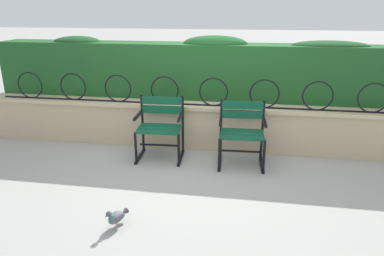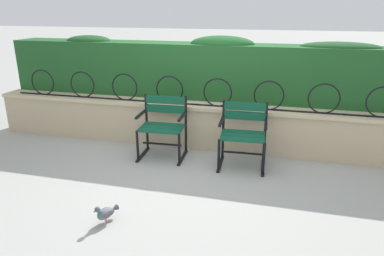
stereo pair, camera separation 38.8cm
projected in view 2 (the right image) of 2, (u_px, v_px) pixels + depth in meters
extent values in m
plane|color=#9E9E99|center=(189.00, 171.00, 4.65)|extent=(60.00, 60.00, 0.00)
cube|color=tan|center=(205.00, 127.00, 5.37)|extent=(6.81, 0.35, 0.61)
cube|color=#CBB58F|center=(205.00, 106.00, 5.26)|extent=(6.81, 0.41, 0.05)
cylinder|color=black|center=(204.00, 105.00, 5.18)|extent=(6.29, 0.02, 0.02)
torus|color=black|center=(43.00, 82.00, 5.75)|extent=(0.42, 0.02, 0.42)
torus|color=black|center=(82.00, 85.00, 5.58)|extent=(0.42, 0.02, 0.42)
torus|color=black|center=(125.00, 87.00, 5.41)|extent=(0.42, 0.02, 0.42)
torus|color=black|center=(170.00, 90.00, 5.24)|extent=(0.42, 0.02, 0.42)
torus|color=black|center=(218.00, 93.00, 5.07)|extent=(0.42, 0.02, 0.42)
torus|color=black|center=(269.00, 96.00, 4.90)|extent=(0.42, 0.02, 0.42)
torus|color=black|center=(324.00, 99.00, 4.73)|extent=(0.42, 0.02, 0.42)
torus|color=black|center=(383.00, 102.00, 4.56)|extent=(0.42, 0.02, 0.42)
cube|color=#1E5123|center=(211.00, 71.00, 5.53)|extent=(6.68, 0.54, 0.84)
ellipsoid|color=#1C4B21|center=(89.00, 41.00, 5.88)|extent=(0.76, 0.49, 0.17)
ellipsoid|color=#1B4E22|center=(222.00, 44.00, 5.35)|extent=(0.98, 0.49, 0.25)
ellipsoid|color=#1B4A22|center=(340.00, 47.00, 4.96)|extent=(1.10, 0.49, 0.14)
cube|color=#0F4C33|center=(159.00, 131.00, 4.81)|extent=(0.60, 0.16, 0.03)
cube|color=#0F4C33|center=(162.00, 128.00, 4.93)|extent=(0.60, 0.16, 0.03)
cube|color=#0F4C33|center=(164.00, 125.00, 5.06)|extent=(0.60, 0.16, 0.03)
cube|color=#0F4C33|center=(166.00, 100.00, 5.04)|extent=(0.59, 0.06, 0.11)
cube|color=#0F4C33|center=(166.00, 109.00, 5.09)|extent=(0.59, 0.06, 0.11)
cylinder|color=black|center=(186.00, 125.00, 5.10)|extent=(0.04, 0.04, 0.85)
cylinder|color=black|center=(179.00, 149.00, 4.77)|extent=(0.04, 0.04, 0.44)
cube|color=black|center=(182.00, 158.00, 5.02)|extent=(0.07, 0.52, 0.02)
cube|color=black|center=(182.00, 117.00, 4.82)|extent=(0.06, 0.40, 0.03)
cylinder|color=black|center=(147.00, 122.00, 5.21)|extent=(0.04, 0.04, 0.85)
cylinder|color=black|center=(138.00, 146.00, 4.88)|extent=(0.04, 0.04, 0.44)
cube|color=black|center=(143.00, 155.00, 5.13)|extent=(0.07, 0.52, 0.02)
cube|color=black|center=(141.00, 114.00, 4.93)|extent=(0.06, 0.40, 0.03)
cylinder|color=black|center=(162.00, 144.00, 5.01)|extent=(0.56, 0.06, 0.03)
cube|color=#0F4C33|center=(242.00, 140.00, 4.50)|extent=(0.58, 0.15, 0.03)
cube|color=#0F4C33|center=(243.00, 136.00, 4.63)|extent=(0.58, 0.15, 0.03)
cube|color=#0F4C33|center=(243.00, 132.00, 4.75)|extent=(0.58, 0.15, 0.03)
cube|color=#0F4C33|center=(245.00, 106.00, 4.74)|extent=(0.57, 0.06, 0.11)
cube|color=#0F4C33|center=(245.00, 116.00, 4.78)|extent=(0.57, 0.06, 0.11)
cylinder|color=black|center=(265.00, 133.00, 4.80)|extent=(0.04, 0.04, 0.85)
cylinder|color=black|center=(264.00, 159.00, 4.47)|extent=(0.04, 0.04, 0.44)
cube|color=black|center=(263.00, 168.00, 4.71)|extent=(0.07, 0.52, 0.02)
cube|color=black|center=(266.00, 124.00, 4.52)|extent=(0.06, 0.40, 0.03)
cylinder|color=black|center=(223.00, 130.00, 4.91)|extent=(0.04, 0.04, 0.85)
cylinder|color=black|center=(219.00, 155.00, 4.58)|extent=(0.04, 0.04, 0.44)
cube|color=black|center=(220.00, 164.00, 4.82)|extent=(0.07, 0.52, 0.02)
cube|color=black|center=(221.00, 121.00, 4.62)|extent=(0.06, 0.40, 0.03)
cylinder|color=black|center=(242.00, 153.00, 4.71)|extent=(0.54, 0.06, 0.03)
ellipsoid|color=#5B5B66|center=(105.00, 213.00, 3.50)|extent=(0.16, 0.21, 0.11)
cylinder|color=#2D6B56|center=(100.00, 213.00, 3.44)|extent=(0.06, 0.07, 0.06)
sphere|color=#494951|center=(97.00, 210.00, 3.40)|extent=(0.06, 0.06, 0.06)
cone|color=black|center=(95.00, 211.00, 3.38)|extent=(0.02, 0.03, 0.01)
cone|color=#404047|center=(114.00, 209.00, 3.59)|extent=(0.08, 0.10, 0.06)
ellipsoid|color=#4E4E56|center=(109.00, 214.00, 3.48)|extent=(0.07, 0.14, 0.07)
ellipsoid|color=#4E4E56|center=(103.00, 211.00, 3.53)|extent=(0.07, 0.14, 0.07)
cylinder|color=#C6515B|center=(106.00, 221.00, 3.51)|extent=(0.01, 0.01, 0.05)
cylinder|color=#C6515B|center=(106.00, 219.00, 3.54)|extent=(0.01, 0.01, 0.05)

